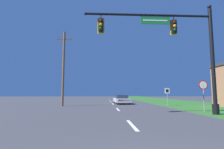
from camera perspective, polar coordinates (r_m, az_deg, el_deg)
grass_verge_right at (r=34.48m, az=17.44°, el=-8.30°), size 10.00×110.00×0.04m
road_center_line at (r=24.43m, az=0.34°, el=-9.62°), size 0.16×34.80×0.01m
signal_mast at (r=13.48m, az=21.69°, el=8.63°), size 9.36×0.47×7.91m
car_ahead at (r=25.07m, az=3.11°, el=-8.15°), size 2.17×4.77×1.19m
stop_sign at (r=16.27m, az=27.66°, el=-4.12°), size 0.76×0.07×2.50m
route_sign_post at (r=21.28m, az=17.58°, el=-5.75°), size 0.55×0.06×2.03m
utility_pole_near at (r=21.52m, az=-15.58°, el=2.40°), size 1.80×0.26×8.89m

